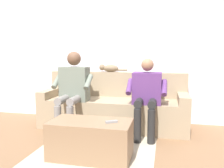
{
  "coord_description": "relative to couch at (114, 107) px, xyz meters",
  "views": [
    {
      "loc": [
        -0.78,
        3.45,
        1.15
      ],
      "look_at": [
        0.0,
        -0.01,
        0.7
      ],
      "focal_mm": 37.34,
      "sensor_mm": 36.0,
      "label": 1
    }
  ],
  "objects": [
    {
      "name": "ground_plane",
      "position": [
        0.0,
        0.74,
        -0.31
      ],
      "size": [
        8.0,
        8.0,
        0.0
      ],
      "primitive_type": "plane",
      "color": "#846042"
    },
    {
      "name": "back_wall",
      "position": [
        0.0,
        -0.42,
        0.98
      ],
      "size": [
        4.93,
        0.06,
        2.59
      ],
      "primitive_type": "cube",
      "color": "silver",
      "rests_on": "ground"
    },
    {
      "name": "floor_rug",
      "position": [
        0.0,
        1.04,
        -0.31
      ],
      "size": [
        1.41,
        1.88,
        0.01
      ],
      "primitive_type": "cube",
      "color": "#B7AD93",
      "rests_on": "ground"
    },
    {
      "name": "couch",
      "position": [
        0.0,
        0.0,
        0.0
      ],
      "size": [
        2.29,
        0.75,
        0.86
      ],
      "color": "#9E896B",
      "rests_on": "ground"
    },
    {
      "name": "coffee_table",
      "position": [
        0.0,
        1.21,
        -0.1
      ],
      "size": [
        0.9,
        0.47,
        0.42
      ],
      "color": "#8C6B4C",
      "rests_on": "ground"
    },
    {
      "name": "remote_gray",
      "position": [
        -0.24,
        1.22,
        0.12
      ],
      "size": [
        0.13,
        0.1,
        0.02
      ],
      "primitive_type": "cube",
      "rotation": [
        0.0,
        0.0,
        3.69
      ],
      "color": "gray",
      "rests_on": "coffee_table"
    },
    {
      "name": "cat_on_backrest",
      "position": [
        0.13,
        -0.23,
        0.61
      ],
      "size": [
        0.48,
        0.14,
        0.13
      ],
      "color": "#756047",
      "rests_on": "couch"
    },
    {
      "name": "person_left_seated",
      "position": [
        -0.55,
        0.35,
        0.32
      ],
      "size": [
        0.55,
        0.56,
        1.09
      ],
      "color": "#5B3370",
      "rests_on": "ground"
    },
    {
      "name": "person_right_seated",
      "position": [
        0.55,
        0.37,
        0.37
      ],
      "size": [
        0.57,
        0.58,
        1.2
      ],
      "color": "slate",
      "rests_on": "ground"
    }
  ]
}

